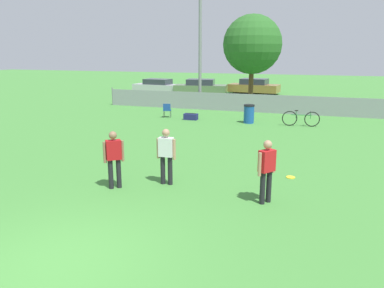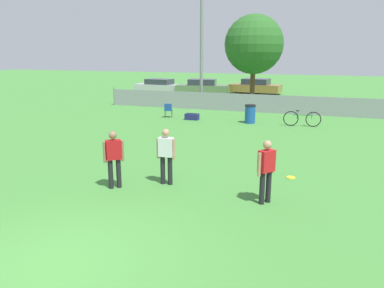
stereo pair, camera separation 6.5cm
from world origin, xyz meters
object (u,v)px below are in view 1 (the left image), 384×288
Objects in this scene: gear_bag_sideline at (191,117)px; parked_car_olive at (201,87)px; player_receiver_white at (166,153)px; light_pole at (200,33)px; frisbee_disc at (291,177)px; bicycle_sideline at (301,119)px; trash_bin at (249,114)px; player_defender_red at (267,168)px; parked_car_tan at (254,87)px; tree_near_pole at (252,45)px; parked_car_silver at (158,86)px; folding_chair_sideline at (167,109)px; player_thrower_red at (114,156)px.

parked_car_olive reaches higher than gear_bag_sideline.
parked_car_olive is (-6.09, 21.64, -0.23)m from player_receiver_white.
player_receiver_white is 10.32m from gear_bag_sideline.
frisbee_disc is (6.92, -12.52, -4.76)m from light_pole.
trash_bin is at bearing 173.86° from bicycle_sideline.
player_defender_red reaches higher than bicycle_sideline.
player_defender_red is 24.94m from parked_car_tan.
trash_bin is (1.15, -6.47, -3.59)m from tree_near_pole.
bicycle_sideline is at bearing 34.82° from player_defender_red.
gear_bag_sideline is 0.16× the size of parked_car_silver.
player_receiver_white reaches higher than parked_car_silver.
folding_chair_sideline and bicycle_sideline have the same top height.
folding_chair_sideline is 12.83m from parked_car_silver.
tree_near_pole is at bearing -134.76° from folding_chair_sideline.
player_thrower_red is 11.49m from bicycle_sideline.
gear_bag_sideline is at bearing -78.17° from light_pole.
parked_car_silver is at bearing 131.93° from trash_bin.
frisbee_disc is (4.39, 2.45, -0.88)m from player_thrower_red.
light_pole is 8.81m from parked_car_olive.
parked_car_olive is at bearing -96.85° from folding_chair_sideline.
gear_bag_sideline is (-5.59, 10.33, -0.73)m from player_defender_red.
player_defender_red is 0.35× the size of parked_car_silver.
parked_car_silver is (-7.27, 11.67, 0.47)m from gear_bag_sideline.
player_defender_red is 0.35× the size of parked_car_tan.
frisbee_disc is 22.01m from parked_car_olive.
player_thrower_red is at bearing -91.33° from tree_near_pole.
bicycle_sideline is 14.77m from parked_car_olive.
player_defender_red is 12.70m from folding_chair_sideline.
trash_bin is 1.31× the size of gear_bag_sideline.
frisbee_disc is (3.99, -14.72, -4.06)m from tree_near_pole.
player_receiver_white reaches higher than trash_bin.
parked_car_silver is 1.00× the size of parked_car_tan.
player_thrower_red is at bearing -63.22° from parked_car_silver.
parked_car_tan is at bearing 86.42° from gear_bag_sideline.
frisbee_disc is 0.27× the size of trash_bin.
bicycle_sideline is at bearing -32.57° from light_pole.
light_pole is at bearing 59.66° from player_defender_red.
player_receiver_white is at bearing -75.38° from light_pole.
player_receiver_white reaches higher than folding_chair_sideline.
trash_bin is at bearing -75.50° from parked_car_tan.
frisbee_disc is at bearing -70.99° from trash_bin.
gear_bag_sideline is (-5.76, -0.06, -0.22)m from bicycle_sideline.
player_defender_red is (3.57, -16.85, -3.18)m from tree_near_pole.
frisbee_disc is (3.21, 1.70, -0.88)m from player_receiver_white.
player_defender_red reaches higher than folding_chair_sideline.
parked_car_tan is at bearing 79.69° from light_pole.
bicycle_sideline is 2.59m from trash_bin.
player_thrower_red is 0.35× the size of parked_car_tan.
player_thrower_red is 11.30m from folding_chair_sideline.
parked_car_silver reaches higher than bicycle_sideline.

